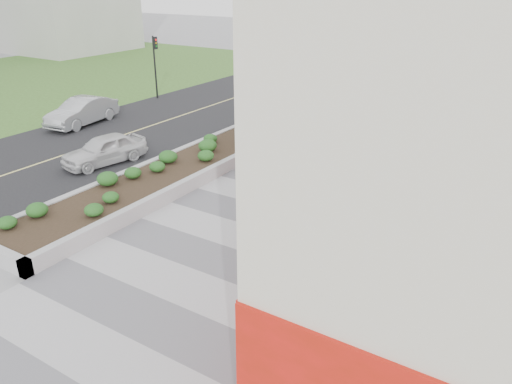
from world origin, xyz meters
TOP-DOWN VIEW (x-y plane):
  - ground at (0.00, 0.00)m, footprint 160.00×160.00m
  - walkway at (0.00, 3.00)m, footprint 8.00×36.00m
  - planter at (-5.50, 7.00)m, footprint 3.00×18.00m
  - street at (-12.00, 7.00)m, footprint 10.00×40.00m
  - traffic_signal_near at (-7.23, 17.50)m, footprint 0.33×0.28m
  - traffic_signal_far at (-16.43, 17.00)m, footprint 0.33×0.28m
  - manhole_cover at (0.50, 3.00)m, footprint 0.44×0.44m
  - skateboarder at (-0.68, 6.89)m, footprint 0.53×0.74m
  - car_white at (-9.42, 5.89)m, footprint 2.33×4.12m
  - car_silver at (-15.50, 9.72)m, footprint 2.15×4.74m

SIDE VIEW (x-z plane):
  - ground at x=0.00m, z-range 0.00..0.00m
  - street at x=-12.00m, z-range 0.00..0.00m
  - manhole_cover at x=0.50m, z-range 0.00..0.01m
  - walkway at x=0.00m, z-range 0.00..0.01m
  - planter at x=-5.50m, z-range -0.03..0.87m
  - car_white at x=-9.42m, z-range 0.00..1.32m
  - skateboarder at x=-0.68m, z-range 0.01..1.43m
  - car_silver at x=-15.50m, z-range 0.00..1.51m
  - traffic_signal_near at x=-7.23m, z-range 0.66..4.86m
  - traffic_signal_far at x=-16.43m, z-range 0.66..4.86m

